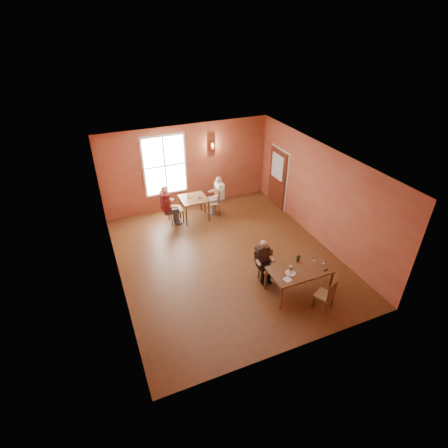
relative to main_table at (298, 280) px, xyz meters
name	(u,v)px	position (x,y,z in m)	size (l,w,h in m)	color
ground	(227,258)	(-1.11, 1.99, -0.35)	(6.00, 7.00, 0.01)	brown
wall_back	(187,167)	(-1.11, 5.49, 1.15)	(6.00, 0.04, 3.00)	brown
wall_front	(299,298)	(-1.11, -1.51, 1.15)	(6.00, 0.04, 3.00)	brown
wall_left	(113,237)	(-4.11, 1.99, 1.15)	(0.04, 7.00, 3.00)	brown
wall_right	(319,194)	(1.89, 1.99, 1.15)	(0.04, 7.00, 3.00)	brown
ceiling	(227,161)	(-1.11, 1.99, 2.65)	(6.00, 7.00, 0.04)	white
window	(165,166)	(-1.91, 5.44, 1.35)	(1.36, 0.10, 1.96)	white
door	(277,179)	(1.83, 4.29, 0.70)	(0.12, 1.04, 2.10)	maroon
wall_sconce	(212,145)	(-0.21, 5.39, 1.85)	(0.16, 0.16, 0.28)	brown
main_table	(298,280)	(0.00, 0.00, 0.00)	(1.51, 0.85, 0.71)	brown
chair_diner_main	(268,268)	(-0.50, 0.65, 0.09)	(0.39, 0.39, 0.88)	brown
diner_main	(269,264)	(-0.50, 0.62, 0.21)	(0.45, 0.45, 1.14)	black
chair_empty	(324,294)	(0.24, -0.74, 0.07)	(0.38, 0.38, 0.85)	brown
plate_food	(290,273)	(-0.29, -0.03, 0.37)	(0.26, 0.26, 0.03)	silver
sandwich	(291,268)	(-0.22, 0.08, 0.40)	(0.08, 0.08, 0.10)	tan
goblet_a	(313,261)	(0.44, 0.07, 0.44)	(0.07, 0.07, 0.17)	white
goblet_b	(322,263)	(0.60, -0.09, 0.45)	(0.07, 0.07, 0.18)	white
menu_stand	(298,259)	(0.14, 0.29, 0.44)	(0.11, 0.05, 0.18)	#1C3522
knife	(304,276)	(-0.03, -0.26, 0.36)	(0.19, 0.02, 0.00)	silver
napkin	(287,279)	(-0.48, -0.21, 0.36)	(0.18, 0.18, 0.01)	white
sunglasses	(326,270)	(0.58, -0.28, 0.36)	(0.12, 0.04, 0.01)	black
second_table	(194,208)	(-1.24, 4.53, 0.03)	(0.88, 0.88, 0.77)	brown
chair_diner_white	(212,202)	(-0.59, 4.53, 0.13)	(0.43, 0.43, 0.97)	brown
diner_white	(212,198)	(-0.56, 4.53, 0.29)	(0.52, 0.52, 1.30)	silver
chair_diner_maroon	(176,209)	(-1.89, 4.53, 0.14)	(0.44, 0.44, 0.99)	#512E16
diner_maroon	(174,204)	(-1.92, 4.53, 0.34)	(0.56, 0.56, 1.39)	maroon
cup_a	(199,197)	(-1.06, 4.47, 0.47)	(0.13, 0.13, 0.10)	white
cup_b	(188,196)	(-1.40, 4.64, 0.47)	(0.11, 0.11, 0.10)	silver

